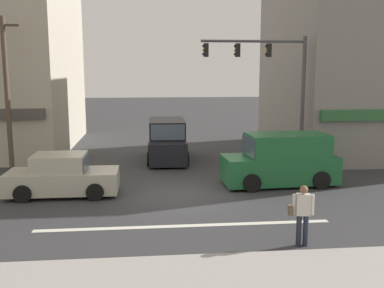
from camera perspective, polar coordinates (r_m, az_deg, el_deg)
ground_plane at (r=17.18m, az=-1.94°, el=-6.41°), size 120.00×120.00×0.00m
lane_marking_stripe at (r=13.85m, az=-0.93°, el=-10.34°), size 9.00×0.24×0.01m
building_right_corner at (r=28.32m, az=22.76°, el=10.06°), size 11.48×10.36×10.71m
utility_pole_near_left at (r=21.82m, az=-22.43°, el=6.00°), size 1.40×0.22×7.00m
utility_pole_far_right at (r=26.80m, az=14.25°, el=7.56°), size 1.40×0.22×7.59m
traffic_light_mast at (r=21.20m, az=10.62°, el=8.23°), size 4.89×0.24×6.20m
van_approaching_near at (r=23.42m, az=-3.17°, el=0.38°), size 2.13×4.64×2.11m
van_crossing_center at (r=18.73m, az=11.32°, el=-2.09°), size 4.69×2.23×2.11m
sedan_crossing_rightbound at (r=17.58m, az=-16.14°, el=-4.02°), size 4.11×1.90×1.58m
pedestrian_foreground_with_bag at (r=12.44m, az=13.80°, el=-8.34°), size 0.67×0.39×1.67m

